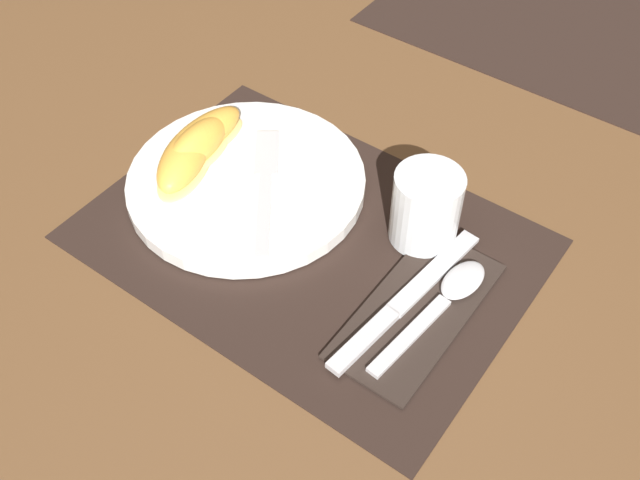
# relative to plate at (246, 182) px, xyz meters

# --- Properties ---
(ground_plane) EXTENTS (3.00, 3.00, 0.00)m
(ground_plane) POSITION_rel_plate_xyz_m (0.10, -0.02, -0.01)
(ground_plane) COLOR brown
(placemat) EXTENTS (0.46, 0.33, 0.00)m
(placemat) POSITION_rel_plate_xyz_m (0.10, -0.02, -0.01)
(placemat) COLOR black
(placemat) RESTS_ON ground_plane
(placemat_far) EXTENTS (0.46, 0.33, 0.00)m
(placemat_far) POSITION_rel_plate_xyz_m (0.13, 0.52, -0.01)
(placemat_far) COLOR black
(placemat_far) RESTS_ON ground_plane
(plate) EXTENTS (0.27, 0.27, 0.02)m
(plate) POSITION_rel_plate_xyz_m (0.00, 0.00, 0.00)
(plate) COLOR white
(plate) RESTS_ON placemat
(juice_glass) EXTENTS (0.07, 0.07, 0.08)m
(juice_glass) POSITION_rel_plate_xyz_m (0.20, 0.05, 0.03)
(juice_glass) COLOR silver
(juice_glass) RESTS_ON placemat
(napkin) EXTENTS (0.09, 0.20, 0.00)m
(napkin) POSITION_rel_plate_xyz_m (0.24, -0.03, -0.01)
(napkin) COLOR #2D231E
(napkin) RESTS_ON placemat
(knife) EXTENTS (0.04, 0.22, 0.01)m
(knife) POSITION_rel_plate_xyz_m (0.23, -0.04, -0.00)
(knife) COLOR silver
(knife) RESTS_ON napkin
(spoon) EXTENTS (0.04, 0.17, 0.01)m
(spoon) POSITION_rel_plate_xyz_m (0.26, -0.00, -0.00)
(spoon) COLOR silver
(spoon) RESTS_ON napkin
(fork) EXTENTS (0.13, 0.17, 0.00)m
(fork) POSITION_rel_plate_xyz_m (0.02, 0.01, 0.01)
(fork) COLOR silver
(fork) RESTS_ON plate
(citrus_wedge_0) EXTENTS (0.05, 0.12, 0.04)m
(citrus_wedge_0) POSITION_rel_plate_xyz_m (-0.07, 0.01, 0.02)
(citrus_wedge_0) COLOR #F4DB84
(citrus_wedge_0) RESTS_ON plate
(citrus_wedge_1) EXTENTS (0.05, 0.11, 0.04)m
(citrus_wedge_1) POSITION_rel_plate_xyz_m (-0.06, -0.01, 0.03)
(citrus_wedge_1) COLOR #F4DB84
(citrus_wedge_1) RESTS_ON plate
(citrus_wedge_2) EXTENTS (0.09, 0.13, 0.04)m
(citrus_wedge_2) POSITION_rel_plate_xyz_m (-0.06, -0.03, 0.02)
(citrus_wedge_2) COLOR #F4DB84
(citrus_wedge_2) RESTS_ON plate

